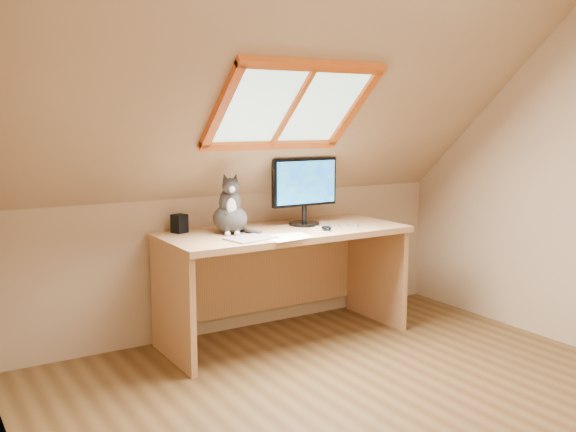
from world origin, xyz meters
TOP-DOWN VIEW (x-y plane):
  - ground at (0.00, 0.00)m, footprint 3.50×3.50m
  - room_shell at (0.00, -0.09)m, footprint 3.52×3.52m
  - desk at (0.15, 1.45)m, footprint 1.72×0.75m
  - monitor at (0.37, 1.45)m, footprint 0.52×0.22m
  - cat at (-0.24, 1.44)m, footprint 0.30×0.32m
  - desk_speaker at (-0.52, 1.63)m, footprint 0.11×0.11m
  - graphics_tablet at (-0.23, 1.17)m, footprint 0.33×0.26m
  - mouse at (0.37, 1.18)m, footprint 0.08×0.12m
  - papers at (0.04, 1.12)m, footprint 0.33×0.27m
  - cables at (0.50, 1.26)m, footprint 0.51×0.26m

SIDE VIEW (x-z plane):
  - ground at x=0.00m, z-range 0.00..0.00m
  - desk at x=0.15m, z-range 0.16..0.94m
  - papers at x=0.04m, z-range 0.78..0.79m
  - cables at x=0.50m, z-range 0.78..0.79m
  - graphics_tablet at x=-0.23m, z-range 0.78..0.80m
  - mouse at x=0.37m, z-range 0.78..0.82m
  - desk_speaker at x=-0.52m, z-range 0.78..0.91m
  - cat at x=-0.24m, z-range 0.73..1.14m
  - monitor at x=0.37m, z-range 0.82..1.30m
  - room_shell at x=0.00m, z-range 0.23..2.64m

